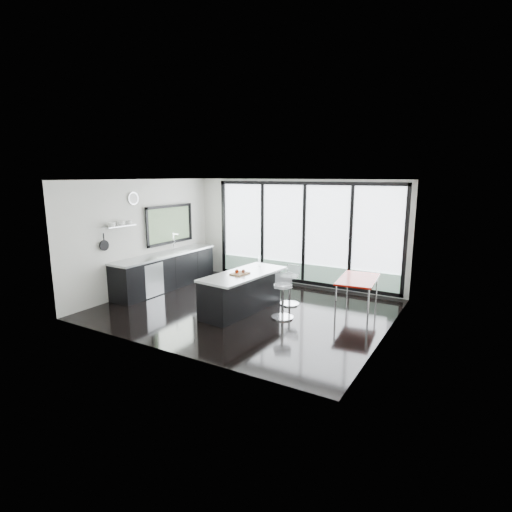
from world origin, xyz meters
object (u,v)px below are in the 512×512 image
Objects in this scene: island at (242,291)px; bar_stool_near at (283,301)px; bar_stool_far at (290,290)px; red_table at (357,294)px.

island reaches higher than bar_stool_near.
island is 1.16m from bar_stool_far.
bar_stool_near reaches higher than bar_stool_far.
bar_stool_near is (0.97, 0.04, -0.08)m from island.
bar_stool_near is at bearing -69.93° from bar_stool_far.
island reaches higher than red_table.
island is at bearing 161.29° from bar_stool_near.
red_table is (2.14, 1.32, -0.08)m from island.
island is at bearing -148.24° from red_table.
red_table is at bearing 31.76° from island.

